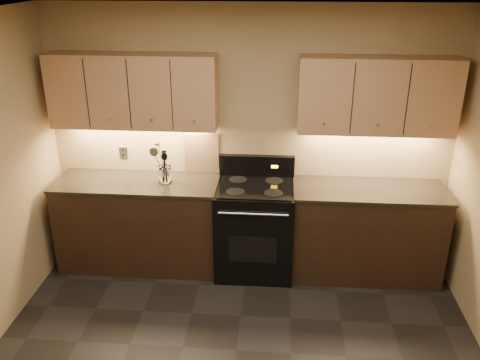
{
  "coord_description": "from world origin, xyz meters",
  "views": [
    {
      "loc": [
        0.29,
        -2.81,
        2.91
      ],
      "look_at": [
        -0.05,
        1.45,
        1.09
      ],
      "focal_mm": 38.0,
      "sensor_mm": 36.0,
      "label": 1
    }
  ],
  "objects": [
    {
      "name": "black_turner",
      "position": [
        -0.79,
        1.69,
        1.11
      ],
      "size": [
        0.12,
        0.13,
        0.33
      ],
      "primitive_type": null,
      "rotation": [
        -0.11,
        -0.03,
        0.33
      ],
      "color": "black",
      "rests_on": "utensil_crock"
    },
    {
      "name": "ceiling",
      "position": [
        0.0,
        0.0,
        2.6
      ],
      "size": [
        4.0,
        4.0,
        0.0
      ],
      "primitive_type": "plane",
      "rotation": [
        3.14,
        0.0,
        0.0
      ],
      "color": "silver",
      "rests_on": "wall_back"
    },
    {
      "name": "steel_skimmer",
      "position": [
        -0.79,
        1.7,
        1.12
      ],
      "size": [
        0.21,
        0.11,
        0.35
      ],
      "primitive_type": null,
      "rotation": [
        -0.02,
        -0.37,
        -0.08
      ],
      "color": "silver",
      "rests_on": "utensil_crock"
    },
    {
      "name": "stove",
      "position": [
        0.08,
        1.68,
        0.48
      ],
      "size": [
        0.76,
        0.68,
        1.14
      ],
      "color": "black",
      "rests_on": "ground"
    },
    {
      "name": "black_spoon",
      "position": [
        -0.83,
        1.73,
        1.09
      ],
      "size": [
        0.09,
        0.1,
        0.3
      ],
      "primitive_type": null,
      "rotation": [
        0.13,
        0.1,
        -0.03
      ],
      "color": "black",
      "rests_on": "utensil_crock"
    },
    {
      "name": "upper_cab_right",
      "position": [
        1.18,
        1.85,
        1.8
      ],
      "size": [
        1.44,
        0.3,
        0.7
      ],
      "primitive_type": "cube",
      "color": "tan",
      "rests_on": "wall_back"
    },
    {
      "name": "wall_back",
      "position": [
        0.0,
        2.0,
        1.3
      ],
      "size": [
        4.0,
        0.04,
        2.6
      ],
      "primitive_type": "cube",
      "color": "tan",
      "rests_on": "ground"
    },
    {
      "name": "steel_spatula",
      "position": [
        -0.78,
        1.73,
        1.14
      ],
      "size": [
        0.2,
        0.12,
        0.41
      ],
      "primitive_type": null,
      "rotation": [
        -0.03,
        -0.29,
        -0.13
      ],
      "color": "silver",
      "rests_on": "utensil_crock"
    },
    {
      "name": "counter_right",
      "position": [
        1.18,
        1.7,
        0.47
      ],
      "size": [
        1.46,
        0.62,
        0.93
      ],
      "color": "black",
      "rests_on": "ground"
    },
    {
      "name": "outlet_plate",
      "position": [
        -1.3,
        1.99,
        1.12
      ],
      "size": [
        0.08,
        0.01,
        0.12
      ],
      "primitive_type": "cube",
      "color": "#B2B5BA",
      "rests_on": "wall_back"
    },
    {
      "name": "counter_left",
      "position": [
        -1.1,
        1.7,
        0.47
      ],
      "size": [
        1.62,
        0.62,
        0.93
      ],
      "color": "black",
      "rests_on": "ground"
    },
    {
      "name": "upper_cab_left",
      "position": [
        -1.1,
        1.85,
        1.8
      ],
      "size": [
        1.6,
        0.3,
        0.7
      ],
      "primitive_type": "cube",
      "color": "tan",
      "rests_on": "wall_back"
    },
    {
      "name": "cutting_board",
      "position": [
        -0.48,
        1.97,
        1.14
      ],
      "size": [
        0.35,
        0.11,
        0.43
      ],
      "primitive_type": "cube",
      "rotation": [
        0.09,
        0.0,
        0.14
      ],
      "color": "tan",
      "rests_on": "counter_left"
    },
    {
      "name": "utensil_crock",
      "position": [
        -0.81,
        1.72,
        1.01
      ],
      "size": [
        0.16,
        0.16,
        0.17
      ],
      "color": "white",
      "rests_on": "counter_left"
    }
  ]
}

